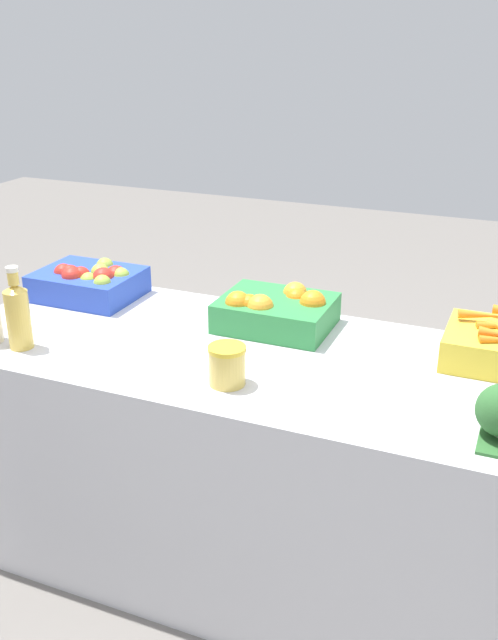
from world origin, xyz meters
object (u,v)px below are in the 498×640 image
object	(u,v)px
juice_bottle_golden	(18,314)
pickle_jar	(227,365)
orange_crate	(276,310)
apple_crate	(90,282)

from	to	relation	value
juice_bottle_golden	pickle_jar	distance (m)	0.67
juice_bottle_golden	pickle_jar	world-z (taller)	juice_bottle_golden
juice_bottle_golden	orange_crate	bearing A→B (deg)	34.11
pickle_jar	apple_crate	bearing A→B (deg)	149.91
orange_crate	pickle_jar	size ratio (longest dim) A/B	3.16
apple_crate	pickle_jar	xyz separation A→B (m)	(0.72, -0.42, -0.00)
orange_crate	juice_bottle_golden	xyz separation A→B (m)	(-0.65, -0.44, 0.05)
apple_crate	orange_crate	bearing A→B (deg)	0.08
juice_bottle_golden	pickle_jar	bearing A→B (deg)	1.91
apple_crate	pickle_jar	distance (m)	0.84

